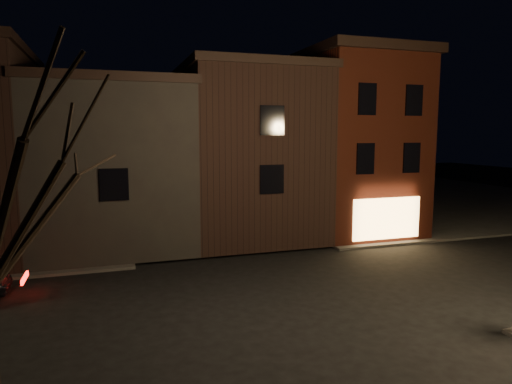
# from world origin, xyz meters

# --- Properties ---
(ground) EXTENTS (120.00, 120.00, 0.00)m
(ground) POSITION_xyz_m (0.00, 0.00, 0.00)
(ground) COLOR black
(ground) RESTS_ON ground
(sidewalk_far_right) EXTENTS (30.00, 30.00, 0.12)m
(sidewalk_far_right) POSITION_xyz_m (20.00, 20.00, 0.06)
(sidewalk_far_right) COLOR #2D2B28
(sidewalk_far_right) RESTS_ON ground
(corner_building) EXTENTS (6.50, 8.50, 10.50)m
(corner_building) POSITION_xyz_m (8.00, 9.47, 5.40)
(corner_building) COLOR #40140B
(corner_building) RESTS_ON ground
(row_building_a) EXTENTS (7.30, 10.30, 9.40)m
(row_building_a) POSITION_xyz_m (1.50, 10.50, 4.83)
(row_building_a) COLOR black
(row_building_a) RESTS_ON ground
(row_building_b) EXTENTS (7.80, 10.30, 8.40)m
(row_building_b) POSITION_xyz_m (-5.75, 10.50, 4.33)
(row_building_b) COLOR black
(row_building_b) RESTS_ON ground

